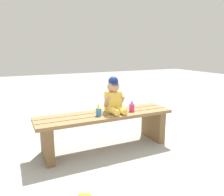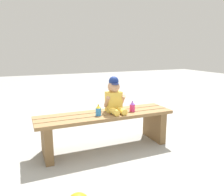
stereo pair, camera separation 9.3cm
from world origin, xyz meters
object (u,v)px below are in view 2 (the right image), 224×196
(sippy_cup_left, at_px, (98,110))
(sippy_cup_right, at_px, (132,107))
(park_bench, at_px, (106,124))
(child_figure, at_px, (114,97))

(sippy_cup_left, height_order, sippy_cup_right, same)
(park_bench, relative_size, child_figure, 3.80)
(child_figure, distance_m, sippy_cup_left, 0.26)
(child_figure, bearing_deg, sippy_cup_left, -162.49)
(sippy_cup_left, bearing_deg, park_bench, 25.79)
(park_bench, bearing_deg, sippy_cup_right, -8.86)
(child_figure, bearing_deg, sippy_cup_right, -19.32)
(park_bench, height_order, sippy_cup_left, sippy_cup_left)
(sippy_cup_left, xyz_separation_m, sippy_cup_right, (0.41, 0.00, 0.00))
(sippy_cup_right, bearing_deg, sippy_cup_left, 180.00)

